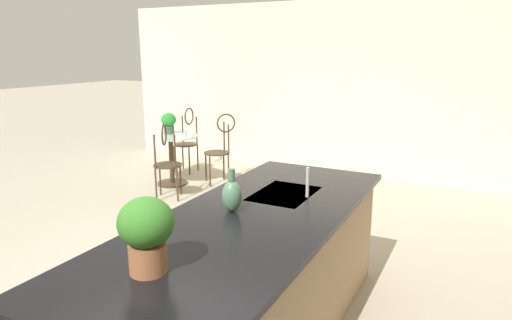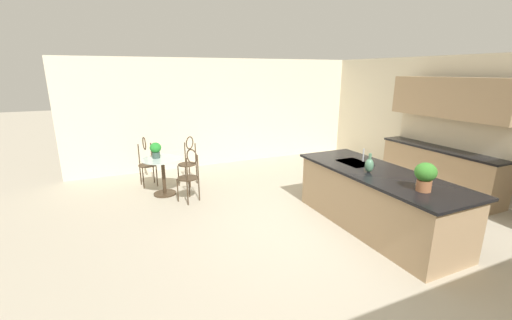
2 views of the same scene
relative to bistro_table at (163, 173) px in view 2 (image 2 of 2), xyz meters
name	(u,v)px [view 2 (image 2 of 2)]	position (x,y,z in m)	size (l,w,h in m)	color
ground_plane	(317,229)	(2.50, 1.94, -0.45)	(40.00, 40.00, 0.00)	#B2A893
wall_back	(482,128)	(2.50, 5.60, 0.90)	(9.00, 0.12, 2.70)	beige
wall_left_window	(226,112)	(-1.76, 1.94, 0.90)	(0.12, 7.80, 2.70)	beige
kitchen_island	(376,200)	(2.80, 2.79, 0.02)	(2.80, 1.06, 0.92)	tan
back_counter_run	(440,168)	(2.10, 5.15, 0.05)	(2.44, 0.64, 1.52)	tan
upper_cabinet_run	(450,98)	(2.10, 5.12, 1.45)	(2.40, 0.36, 0.76)	tan
bistro_table	(163,173)	(0.00, 0.00, 0.00)	(0.80, 0.80, 0.74)	#3D2D1E
chair_near_window	(189,173)	(0.60, 0.39, 0.13)	(0.52, 0.51, 1.04)	#3D2D1E
chair_by_island	(147,159)	(-0.72, -0.23, 0.13)	(0.50, 0.42, 1.04)	#3D2D1E
chair_toward_desk	(188,159)	(-0.42, 0.59, 0.13)	(0.54, 0.54, 1.04)	#3D2D1E
sink_faucet	(363,155)	(2.25, 2.97, 0.58)	(0.02, 0.02, 0.22)	#B2B5BA
potted_plant_on_table	(156,149)	(-0.10, -0.10, 0.47)	(0.22, 0.22, 0.31)	#385147
potted_plant_counter_far	(425,175)	(3.65, 2.70, 0.69)	(0.26, 0.26, 0.37)	#9E603D
vase_on_counter	(369,165)	(2.75, 2.64, 0.58)	(0.13, 0.13, 0.29)	#4C7A5B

